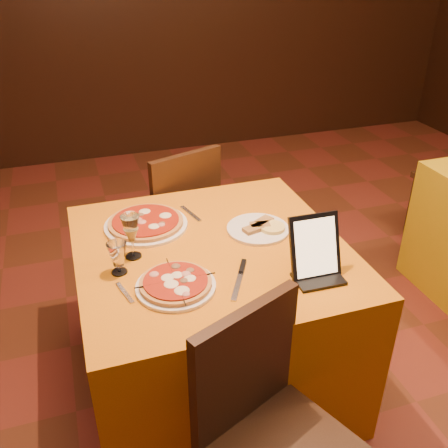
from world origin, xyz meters
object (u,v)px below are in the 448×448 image
object	(u,v)px
chair_main_far	(170,218)
pizza_far	(146,224)
main_table	(212,317)
tablet	(315,246)
pizza_near	(176,284)
wine_glass	(132,236)
water_glass	(118,258)

from	to	relation	value
chair_main_far	pizza_far	xyz separation A→B (m)	(-0.23, -0.58, 0.31)
main_table	tablet	xyz separation A→B (m)	(0.31, -0.30, 0.49)
main_table	chair_main_far	distance (m)	0.83
pizza_near	wine_glass	distance (m)	0.29
chair_main_far	water_glass	size ratio (longest dim) A/B	7.00
main_table	pizza_near	size ratio (longest dim) A/B	3.73
pizza_near	tablet	world-z (taller)	tablet
main_table	pizza_near	distance (m)	0.50
chair_main_far	pizza_far	size ratio (longest dim) A/B	2.47
main_table	tablet	world-z (taller)	tablet
main_table	pizza_far	xyz separation A→B (m)	(-0.23, 0.25, 0.39)
chair_main_far	pizza_far	bearing A→B (deg)	49.79
pizza_far	tablet	distance (m)	0.78
main_table	water_glass	size ratio (longest dim) A/B	8.46
pizza_near	pizza_far	size ratio (longest dim) A/B	0.80
pizza_near	pizza_far	world-z (taller)	same
chair_main_far	main_table	bearing A→B (deg)	71.18
pizza_far	water_glass	xyz separation A→B (m)	(-0.16, -0.32, 0.05)
pizza_far	wine_glass	xyz separation A→B (m)	(-0.09, -0.23, 0.08)
main_table	chair_main_far	world-z (taller)	chair_main_far
pizza_near	tablet	xyz separation A→B (m)	(0.52, -0.07, 0.10)
chair_main_far	pizza_near	size ratio (longest dim) A/B	3.09
pizza_far	wine_glass	distance (m)	0.26
water_glass	pizza_far	bearing A→B (deg)	63.11
wine_glass	tablet	size ratio (longest dim) A/B	0.78
tablet	pizza_far	bearing A→B (deg)	135.75
chair_main_far	pizza_near	xyz separation A→B (m)	(-0.20, -1.06, 0.31)
chair_main_far	pizza_near	distance (m)	1.12
chair_main_far	tablet	size ratio (longest dim) A/B	3.73
wine_glass	water_glass	distance (m)	0.12
chair_main_far	wine_glass	size ratio (longest dim) A/B	4.79
chair_main_far	wine_glass	distance (m)	0.95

